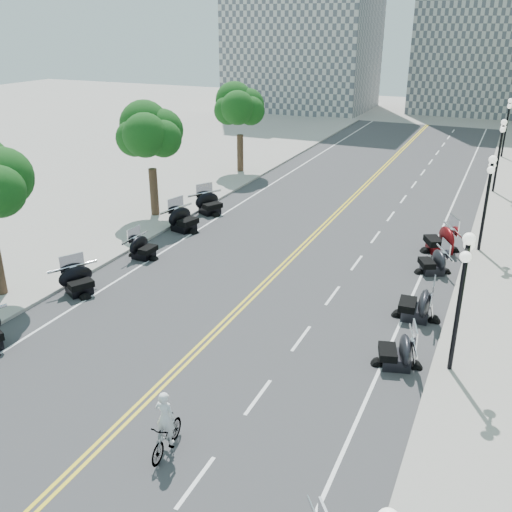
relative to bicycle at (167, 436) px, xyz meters
The scene contains 39 objects.
ground 3.85m from the bicycle, 119.84° to the left, with size 160.00×160.00×0.00m, color gray.
road 13.45m from the bicycle, 98.12° to the left, with size 16.00×90.00×0.01m, color #333335.
centerline_yellow_a 13.47m from the bicycle, 98.62° to the left, with size 0.12×90.00×0.00m, color yellow.
centerline_yellow_b 13.44m from the bicycle, 97.61° to the left, with size 0.12×90.00×0.00m, color yellow.
edge_line_north 14.06m from the bicycle, 71.31° to the left, with size 0.12×90.00×0.00m, color white.
edge_line_south 15.69m from the bicycle, 121.94° to the left, with size 0.12×90.00×0.00m, color white.
lane_dash_5 1.56m from the bicycle, 27.96° to the right, with size 0.12×2.00×0.00m, color white.
lane_dash_6 3.59m from the bicycle, 68.53° to the left, with size 0.12×2.00×0.00m, color white.
lane_dash_7 7.44m from the bicycle, 79.90° to the left, with size 0.12×2.00×0.00m, color white.
lane_dash_8 11.40m from the bicycle, 83.43° to the left, with size 0.12×2.00×0.00m, color white.
lane_dash_9 15.37m from the bicycle, 85.14° to the left, with size 0.12×2.00×0.00m, color white.
lane_dash_10 19.36m from the bicycle, 86.14° to the left, with size 0.12×2.00×0.00m, color white.
lane_dash_11 23.35m from the bicycle, 86.80° to the left, with size 0.12×2.00×0.00m, color white.
lane_dash_12 27.35m from the bicycle, 87.27° to the left, with size 0.12×2.00×0.00m, color white.
lane_dash_13 31.34m from the bicycle, 87.62° to the left, with size 0.12×2.00×0.00m, color white.
lane_dash_14 35.34m from the bicycle, 87.89° to the left, with size 0.12×2.00×0.00m, color white.
lane_dash_15 39.33m from the bicycle, 88.10° to the left, with size 0.12×2.00×0.00m, color white.
lane_dash_16 43.33m from the bicycle, 88.28° to the left, with size 0.12×2.00×0.00m, color white.
lane_dash_17 47.33m from the bicycle, 88.42° to the left, with size 0.12×2.00×0.00m, color white.
lane_dash_18 51.33m from the bicycle, 88.55° to the left, with size 0.12×2.00×0.00m, color white.
lane_dash_19 55.33m from the bicycle, 88.65° to the left, with size 0.12×2.00×0.00m, color white.
sidewalk_south 18.20m from the bicycle, 132.97° to the left, with size 5.00×90.00×0.15m, color #9E9991.
distant_block_a 69.40m from the bicycle, 106.94° to the left, with size 18.00×14.00×26.00m, color gray.
street_lamp_2 10.13m from the bicycle, 47.48° to the left, with size 0.50×1.20×4.90m, color black, non-canonical shape.
street_lamp_3 20.54m from the bicycle, 70.86° to the left, with size 0.50×1.20×4.90m, color black, non-canonical shape.
street_lamp_4 32.09m from the bicycle, 77.92° to the left, with size 0.50×1.20×4.90m, color black, non-canonical shape.
street_lamp_5 43.87m from the bicycle, 81.20° to the left, with size 0.50×1.20×4.90m, color black, non-canonical shape.
tree_3 21.42m from the bicycle, 124.50° to the left, with size 4.80×4.80×9.20m, color #235619, non-canonical shape.
tree_4 31.91m from the bicycle, 112.10° to the left, with size 4.80×4.80×9.20m, color #235619, non-canonical shape.
motorcycle_n_6 8.51m from the bicycle, 54.56° to the left, with size 1.89×1.89×1.32m, color black, non-canonical shape.
motorcycle_n_7 11.79m from the bicycle, 65.23° to the left, with size 2.06×2.06×1.44m, color black, non-canonical shape.
motorcycle_n_8 16.36m from the bicycle, 72.59° to the left, with size 1.86×1.86×1.30m, color black, non-canonical shape.
motorcycle_n_9 19.16m from the bicycle, 75.45° to the left, with size 2.19×2.19×1.53m, color #590A0C, non-canonical shape.
motorcycle_s_6 11.35m from the bicycle, 142.39° to the left, with size 1.93×1.93×1.35m, color black, non-canonical shape.
motorcycle_s_7 14.44m from the bicycle, 127.25° to the left, with size 1.81×1.81×1.27m, color black, non-canonical shape.
motorcycle_s_8 18.23m from the bicycle, 119.53° to the left, with size 2.15×2.15×1.50m, color black, non-canonical shape.
motorcycle_s_9 21.29m from the bicycle, 115.44° to the left, with size 2.09×2.09×1.46m, color black, non-canonical shape.
bicycle is the anchor object (origin of this frame).
cyclist_rider 1.35m from the bicycle, 90.00° to the left, with size 0.59×0.39×1.63m, color white.
Camera 1 is at (9.38, -13.83, 11.20)m, focal length 40.00 mm.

